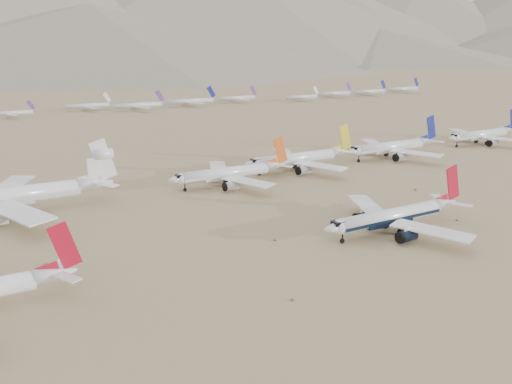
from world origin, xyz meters
TOP-DOWN VIEW (x-y plane):
  - ground at (0.00, 0.00)m, footprint 7000.00×7000.00m
  - main_airliner at (2.31, 4.37)m, footprint 46.51×45.42m
  - row2_navy_widebody at (70.17, 75.72)m, footprint 50.83×49.70m
  - row2_gold_tail at (19.54, 76.65)m, footprint 49.35×48.26m
  - row2_orange_tail at (-15.98, 69.61)m, footprint 45.75×44.75m
  - row2_white_trijet at (-87.92, 71.28)m, footprint 59.49×58.14m
  - row2_blue_far at (135.69, 77.74)m, footprint 49.97×48.86m
  - distant_storage_row at (34.79, 313.85)m, footprint 618.59×61.79m
  - foothills at (526.68, 1100.00)m, footprint 4637.50×1395.00m
  - desert_scrub at (-4.23, -29.89)m, footprint 261.14×121.67m

SIDE VIEW (x-z plane):
  - ground at x=0.00m, z-range 0.00..0.00m
  - desert_scrub at x=-4.23m, z-range -0.03..0.60m
  - distant_storage_row at x=34.79m, z-range -3.40..12.22m
  - main_airliner at x=2.31m, z-range -3.69..12.72m
  - row2_orange_tail at x=-15.98m, z-range -3.58..12.74m
  - row2_gold_tail at x=19.54m, z-range -3.87..13.70m
  - row2_blue_far at x=135.69m, z-range -3.93..13.82m
  - row2_navy_widebody at x=70.17m, z-range -3.99..14.09m
  - row2_white_trijet at x=-87.92m, z-range -4.44..16.64m
  - foothills at x=526.68m, z-range -10.35..144.65m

